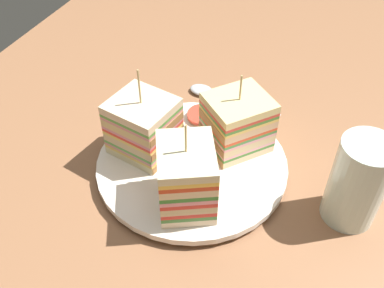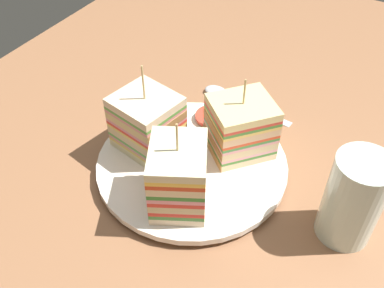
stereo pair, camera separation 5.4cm
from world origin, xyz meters
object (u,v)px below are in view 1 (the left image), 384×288
(spoon, at_px, (212,94))
(drinking_glass, at_px, (356,186))
(sandwich_wedge_0, at_px, (237,123))
(sandwich_wedge_2, at_px, (186,177))
(plate, at_px, (192,164))
(sandwich_wedge_1, at_px, (144,126))

(spoon, bearing_deg, drinking_glass, 151.52)
(spoon, bearing_deg, sandwich_wedge_0, 129.74)
(sandwich_wedge_0, distance_m, sandwich_wedge_2, 0.12)
(sandwich_wedge_0, distance_m, spoon, 0.14)
(plate, distance_m, spoon, 0.16)
(sandwich_wedge_1, xyz_separation_m, drinking_glass, (-0.00, 0.26, -0.01))
(sandwich_wedge_0, xyz_separation_m, sandwich_wedge_2, (0.11, -0.02, 0.00))
(sandwich_wedge_2, bearing_deg, sandwich_wedge_1, 26.44)
(plate, bearing_deg, sandwich_wedge_2, 15.93)
(sandwich_wedge_0, height_order, sandwich_wedge_1, sandwich_wedge_1)
(spoon, distance_m, drinking_glass, 0.28)
(sandwich_wedge_0, relative_size, drinking_glass, 0.98)
(sandwich_wedge_0, distance_m, sandwich_wedge_1, 0.12)
(plate, bearing_deg, sandwich_wedge_0, 140.15)
(plate, bearing_deg, sandwich_wedge_1, -90.04)
(plate, height_order, spoon, plate)
(sandwich_wedge_0, bearing_deg, sandwich_wedge_1, -22.56)
(drinking_glass, bearing_deg, plate, -89.64)
(sandwich_wedge_1, xyz_separation_m, sandwich_wedge_2, (0.06, 0.08, 0.00))
(plate, xyz_separation_m, spoon, (-0.16, -0.03, -0.01))
(plate, height_order, drinking_glass, drinking_glass)
(sandwich_wedge_2, bearing_deg, sandwich_wedge_0, -38.43)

